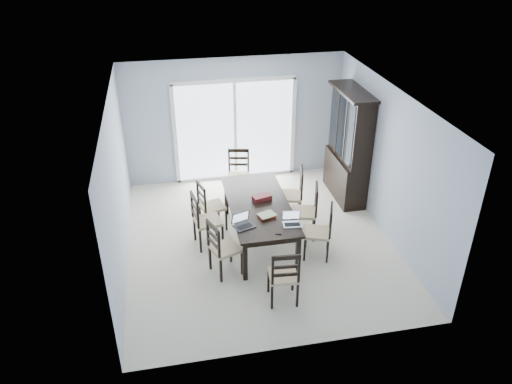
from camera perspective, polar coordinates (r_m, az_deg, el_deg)
floor at (r=8.79m, az=0.32°, el=-5.55°), size 5.00×5.00×0.00m
ceiling at (r=7.61m, az=0.38°, el=10.74°), size 5.00×5.00×0.00m
back_wall at (r=10.37m, az=-2.44°, el=8.22°), size 4.50×0.02×2.60m
wall_left at (r=8.03m, az=-15.60°, el=0.50°), size 0.02×5.00×2.60m
wall_right at (r=8.80m, az=14.87°, el=3.24°), size 0.02×5.00×2.60m
balcony at (r=11.81m, az=-3.08°, el=3.80°), size 4.50×2.00×0.10m
railing at (r=12.49m, az=-3.84°, el=8.22°), size 4.50×0.06×1.10m
dining_table at (r=8.42m, az=0.33°, el=-1.79°), size 1.00×2.20×0.75m
china_hutch at (r=9.84m, az=10.52°, el=5.11°), size 0.50×1.38×2.20m
sliding_door at (r=10.43m, az=-2.40°, el=7.08°), size 2.52×0.05×2.18m
chair_left_near at (r=7.73m, az=-4.16°, el=-5.86°), size 0.54×0.53×1.10m
chair_left_mid at (r=8.39m, az=-6.22°, el=-2.64°), size 0.51×0.50×1.15m
chair_left_far at (r=8.85m, az=-5.59°, el=-1.07°), size 0.50×0.50×1.08m
chair_right_near at (r=8.18m, az=7.74°, el=-3.90°), size 0.54×0.53×1.09m
chair_right_mid at (r=8.67m, az=6.13°, el=-1.55°), size 0.54×0.53×1.14m
chair_right_far at (r=9.13m, az=4.48°, el=0.34°), size 0.54×0.53×1.17m
chair_end_near at (r=7.16m, az=3.26°, el=-9.13°), size 0.44×0.45×1.09m
chair_end_far at (r=9.91m, az=-2.00°, el=2.71°), size 0.50×0.51×1.12m
laptop_dark at (r=7.75m, az=-1.34°, el=-3.69°), size 0.36×0.31×0.21m
laptop_silver at (r=7.82m, az=4.17°, el=-3.47°), size 0.31×0.23×0.20m
book_stack at (r=8.02m, az=1.21°, el=-2.70°), size 0.32×0.29×0.04m
cell_phone at (r=7.63m, az=2.58°, el=-4.75°), size 0.11×0.07×0.01m
game_box at (r=8.48m, az=0.68°, el=-0.65°), size 0.34×0.23×0.08m
hot_tub at (r=11.71m, az=-7.58°, el=5.91°), size 1.72×1.55×0.86m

